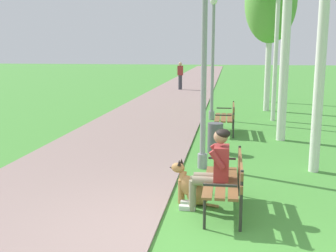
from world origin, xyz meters
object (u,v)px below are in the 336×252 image
object	(u,v)px
park_bench_near	(228,178)
lamp_post_near	(204,67)
lamp_post_mid	(213,57)
birch_tree_fifth	(271,2)
park_bench_mid	(227,116)
person_seated_on_near_bench	(214,166)
pedestrian_distant	(180,76)
litter_bin	(215,138)
dog_shepherd	(192,188)

from	to	relation	value
park_bench_near	lamp_post_near	bearing A→B (deg)	103.01
lamp_post_mid	birch_tree_fifth	xyz separation A→B (m)	(2.05, 2.39, 1.99)
park_bench_mid	person_seated_on_near_bench	distance (m)	5.88
birch_tree_fifth	person_seated_on_near_bench	bearing A→B (deg)	-98.97
park_bench_mid	lamp_post_mid	distance (m)	2.85
lamp_post_mid	pedestrian_distant	distance (m)	10.49
park_bench_near	person_seated_on_near_bench	distance (m)	0.27
litter_bin	lamp_post_near	bearing A→B (deg)	-98.92
park_bench_near	birch_tree_fifth	bearing A→B (deg)	82.16
park_bench_near	park_bench_mid	xyz separation A→B (m)	(-0.05, 5.92, 0.00)
litter_bin	park_bench_mid	bearing A→B (deg)	83.80
park_bench_near	litter_bin	size ratio (longest dim) A/B	2.14
lamp_post_near	pedestrian_distant	size ratio (longest dim) A/B	2.41
lamp_post_near	lamp_post_mid	world-z (taller)	lamp_post_mid
park_bench_near	lamp_post_near	distance (m)	2.77
person_seated_on_near_bench	pedestrian_distant	size ratio (longest dim) A/B	0.76
park_bench_near	lamp_post_mid	world-z (taller)	lamp_post_mid
lamp_post_mid	litter_bin	bearing A→B (deg)	-86.46
park_bench_mid	dog_shepherd	world-z (taller)	park_bench_mid
birch_tree_fifth	lamp_post_near	bearing A→B (deg)	-103.29
birch_tree_fifth	litter_bin	distance (m)	8.15
pedestrian_distant	litter_bin	bearing A→B (deg)	-80.09
litter_bin	birch_tree_fifth	bearing A→B (deg)	75.88
lamp_post_near	pedestrian_distant	bearing A→B (deg)	98.36
dog_shepherd	park_bench_mid	bearing A→B (deg)	84.97
park_bench_mid	dog_shepherd	size ratio (longest dim) A/B	1.84
birch_tree_fifth	park_bench_mid	bearing A→B (deg)	-107.91
person_seated_on_near_bench	lamp_post_mid	xyz separation A→B (m)	(-0.38, 8.14, 1.46)
pedestrian_distant	birch_tree_fifth	bearing A→B (deg)	-60.79
park_bench_mid	person_seated_on_near_bench	bearing A→B (deg)	-91.53
park_bench_mid	lamp_post_near	distance (m)	4.02
person_seated_on_near_bench	pedestrian_distant	bearing A→B (deg)	98.32
litter_bin	person_seated_on_near_bench	bearing A→B (deg)	-88.42
person_seated_on_near_bench	lamp_post_mid	distance (m)	8.28
park_bench_mid	birch_tree_fifth	xyz separation A→B (m)	(1.51, 4.66, 3.62)
dog_shepherd	pedestrian_distant	distance (m)	18.28
lamp_post_near	lamp_post_mid	distance (m)	5.96
person_seated_on_near_bench	birch_tree_fifth	distance (m)	11.21
birch_tree_fifth	dog_shepherd	bearing A→B (deg)	-100.97
dog_shepherd	litter_bin	world-z (taller)	dog_shepherd
person_seated_on_near_bench	birch_tree_fifth	xyz separation A→B (m)	(1.66, 10.53, 3.46)
dog_shepherd	lamp_post_near	xyz separation A→B (m)	(0.04, 2.02, 1.80)
lamp_post_mid	park_bench_near	bearing A→B (deg)	-85.88
lamp_post_mid	birch_tree_fifth	bearing A→B (deg)	49.47
person_seated_on_near_bench	lamp_post_mid	bearing A→B (deg)	92.69
park_bench_mid	lamp_post_near	bearing A→B (deg)	-97.20
lamp_post_near	litter_bin	bearing A→B (deg)	81.08
park_bench_mid	lamp_post_mid	size ratio (longest dim) A/B	0.36
litter_bin	pedestrian_distant	distance (m)	14.99
park_bench_near	lamp_post_near	size ratio (longest dim) A/B	0.38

